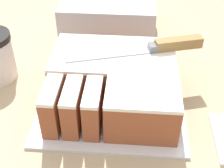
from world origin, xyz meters
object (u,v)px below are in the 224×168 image
object	(u,v)px
cake	(114,83)
knife	(165,46)
storage_box	(108,16)
cake_board	(112,101)

from	to	relation	value
cake	knife	size ratio (longest dim) A/B	0.90
knife	storage_box	distance (m)	0.27
cake	knife	xyz separation A→B (m)	(0.10, 0.06, 0.05)
cake	storage_box	distance (m)	0.30
cake_board	storage_box	bearing A→B (deg)	96.32
cake	knife	world-z (taller)	knife
cake_board	knife	world-z (taller)	knife
cake_board	knife	bearing A→B (deg)	33.53
storage_box	cake_board	bearing A→B (deg)	-83.68
cake	knife	distance (m)	0.13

